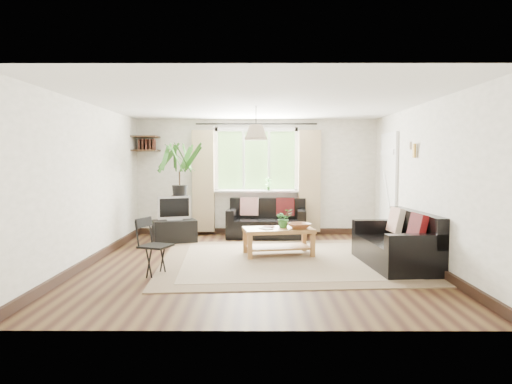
{
  "coord_description": "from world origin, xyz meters",
  "views": [
    {
      "loc": [
        0.02,
        -6.8,
        1.55
      ],
      "look_at": [
        0.0,
        0.4,
        1.05
      ],
      "focal_mm": 32.0,
      "sensor_mm": 36.0,
      "label": 1
    }
  ],
  "objects_px": {
    "palm_stand": "(180,192)",
    "sofa_back": "(267,219)",
    "coffee_table": "(278,242)",
    "folding_chair": "(156,247)",
    "sofa_right": "(395,241)",
    "tv_stand": "(175,231)"
  },
  "relations": [
    {
      "from": "palm_stand",
      "to": "coffee_table",
      "type": "bearing_deg",
      "value": -37.38
    },
    {
      "from": "sofa_back",
      "to": "sofa_right",
      "type": "relative_size",
      "value": 0.96
    },
    {
      "from": "folding_chair",
      "to": "coffee_table",
      "type": "bearing_deg",
      "value": -32.64
    },
    {
      "from": "sofa_back",
      "to": "palm_stand",
      "type": "distance_m",
      "value": 1.82
    },
    {
      "from": "sofa_back",
      "to": "coffee_table",
      "type": "xyz_separation_m",
      "value": [
        0.15,
        -1.77,
        -0.14
      ]
    },
    {
      "from": "sofa_right",
      "to": "palm_stand",
      "type": "height_order",
      "value": "palm_stand"
    },
    {
      "from": "sofa_right",
      "to": "coffee_table",
      "type": "height_order",
      "value": "sofa_right"
    },
    {
      "from": "coffee_table",
      "to": "tv_stand",
      "type": "xyz_separation_m",
      "value": [
        -1.9,
        1.19,
        -0.01
      ]
    },
    {
      "from": "coffee_table",
      "to": "folding_chair",
      "type": "distance_m",
      "value": 2.14
    },
    {
      "from": "coffee_table",
      "to": "palm_stand",
      "type": "relative_size",
      "value": 0.59
    },
    {
      "from": "sofa_back",
      "to": "folding_chair",
      "type": "height_order",
      "value": "folding_chair"
    },
    {
      "from": "sofa_back",
      "to": "palm_stand",
      "type": "height_order",
      "value": "palm_stand"
    },
    {
      "from": "sofa_right",
      "to": "coffee_table",
      "type": "distance_m",
      "value": 1.83
    },
    {
      "from": "coffee_table",
      "to": "palm_stand",
      "type": "height_order",
      "value": "palm_stand"
    },
    {
      "from": "palm_stand",
      "to": "sofa_back",
      "type": "bearing_deg",
      "value": 12.4
    },
    {
      "from": "tv_stand",
      "to": "folding_chair",
      "type": "height_order",
      "value": "folding_chair"
    },
    {
      "from": "folding_chair",
      "to": "sofa_right",
      "type": "bearing_deg",
      "value": -60.39
    },
    {
      "from": "sofa_right",
      "to": "folding_chair",
      "type": "height_order",
      "value": "folding_chair"
    },
    {
      "from": "tv_stand",
      "to": "palm_stand",
      "type": "distance_m",
      "value": 0.77
    },
    {
      "from": "sofa_back",
      "to": "folding_chair",
      "type": "relative_size",
      "value": 2.01
    },
    {
      "from": "sofa_right",
      "to": "coffee_table",
      "type": "xyz_separation_m",
      "value": [
        -1.67,
        0.74,
        -0.15
      ]
    },
    {
      "from": "sofa_right",
      "to": "coffee_table",
      "type": "bearing_deg",
      "value": -118.56
    }
  ]
}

